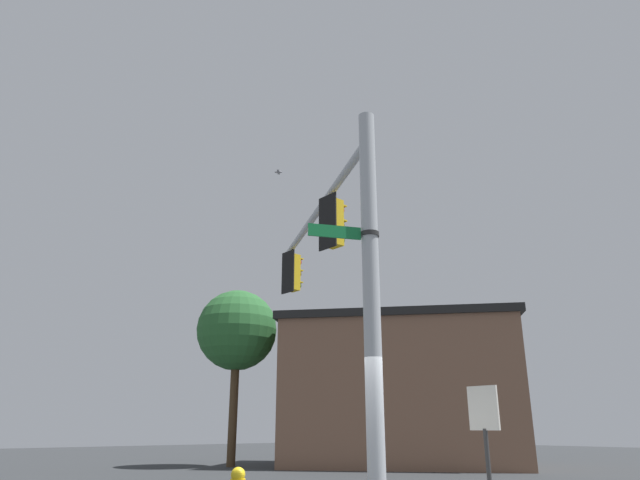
{
  "coord_description": "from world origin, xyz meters",
  "views": [
    {
      "loc": [
        6.42,
        -6.76,
        1.42
      ],
      "look_at": [
        -3.07,
        1.53,
        5.62
      ],
      "focal_mm": 31.65,
      "sensor_mm": 36.0,
      "label": 1
    }
  ],
  "objects_px": {
    "traffic_light_nearest_pole": "(334,223)",
    "traffic_light_mid_inner": "(293,273)",
    "historical_marker": "(485,428)",
    "bird_flying": "(278,172)",
    "street_name_sign": "(355,233)"
  },
  "relations": [
    {
      "from": "traffic_light_mid_inner",
      "to": "historical_marker",
      "type": "distance_m",
      "value": 7.65
    },
    {
      "from": "traffic_light_nearest_pole",
      "to": "historical_marker",
      "type": "bearing_deg",
      "value": 26.29
    },
    {
      "from": "traffic_light_mid_inner",
      "to": "bird_flying",
      "type": "bearing_deg",
      "value": 173.98
    },
    {
      "from": "street_name_sign",
      "to": "bird_flying",
      "type": "xyz_separation_m",
      "value": [
        -6.71,
        3.29,
        4.58
      ]
    },
    {
      "from": "traffic_light_nearest_pole",
      "to": "bird_flying",
      "type": "height_order",
      "value": "bird_flying"
    },
    {
      "from": "traffic_light_nearest_pole",
      "to": "historical_marker",
      "type": "height_order",
      "value": "traffic_light_nearest_pole"
    },
    {
      "from": "traffic_light_nearest_pole",
      "to": "traffic_light_mid_inner",
      "type": "bearing_deg",
      "value": 153.47
    },
    {
      "from": "traffic_light_mid_inner",
      "to": "bird_flying",
      "type": "relative_size",
      "value": 3.6
    },
    {
      "from": "bird_flying",
      "to": "street_name_sign",
      "type": "bearing_deg",
      "value": -26.12
    },
    {
      "from": "traffic_light_nearest_pole",
      "to": "bird_flying",
      "type": "xyz_separation_m",
      "value": [
        -4.79,
        2.01,
        3.56
      ]
    },
    {
      "from": "traffic_light_nearest_pole",
      "to": "street_name_sign",
      "type": "height_order",
      "value": "traffic_light_nearest_pole"
    },
    {
      "from": "traffic_light_mid_inner",
      "to": "street_name_sign",
      "type": "distance_m",
      "value": 6.64
    },
    {
      "from": "historical_marker",
      "to": "traffic_light_nearest_pole",
      "type": "bearing_deg",
      "value": -153.71
    },
    {
      "from": "traffic_light_nearest_pole",
      "to": "street_name_sign",
      "type": "bearing_deg",
      "value": -33.75
    },
    {
      "from": "traffic_light_nearest_pole",
      "to": "traffic_light_mid_inner",
      "type": "distance_m",
      "value": 4.27
    }
  ]
}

